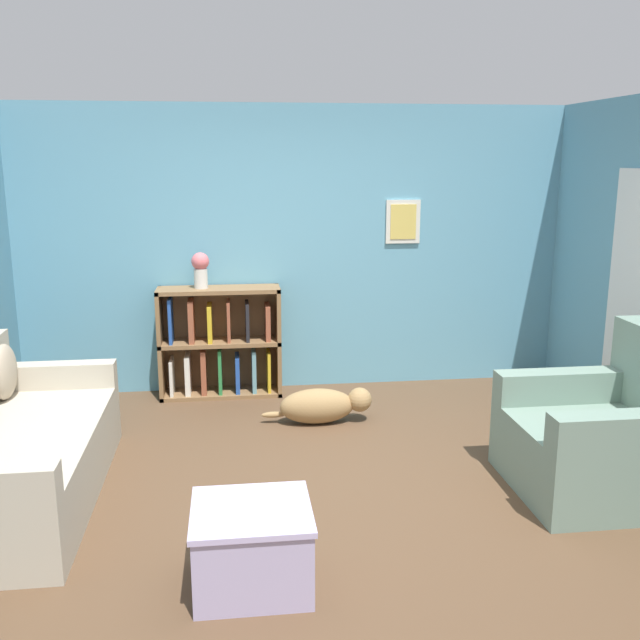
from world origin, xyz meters
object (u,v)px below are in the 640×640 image
object	(u,v)px
coffee_table	(252,544)
dog	(323,405)
recliner_chair	(607,438)
vase	(200,268)
bookshelf	(220,344)
couch	(9,453)

from	to	relation	value
coffee_table	dog	bearing A→B (deg)	73.69
recliner_chair	vase	size ratio (longest dim) A/B	3.28
bookshelf	vase	world-z (taller)	vase
recliner_chair	coffee_table	xyz separation A→B (m)	(-2.32, -0.80, -0.13)
vase	coffee_table	bearing A→B (deg)	-83.71
dog	bookshelf	bearing A→B (deg)	134.86
recliner_chair	vase	world-z (taller)	vase
couch	bookshelf	size ratio (longest dim) A/B	1.85
coffee_table	dog	distance (m)	2.31
couch	vase	world-z (taller)	vase
recliner_chair	couch	bearing A→B (deg)	175.20
coffee_table	dog	size ratio (longest dim) A/B	0.66
couch	bookshelf	distance (m)	2.34
couch	recliner_chair	xyz separation A→B (m)	(3.81, -0.32, 0.03)
couch	dog	distance (m)	2.41
couch	vase	bearing A→B (deg)	59.04
coffee_table	recliner_chair	bearing A→B (deg)	18.94
couch	vase	xyz separation A→B (m)	(1.15, 1.92, 0.86)
coffee_table	vase	size ratio (longest dim) A/B	1.89
recliner_chair	coffee_table	size ratio (longest dim) A/B	1.74
recliner_chair	coffee_table	bearing A→B (deg)	-161.06
vase	dog	bearing A→B (deg)	-39.88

